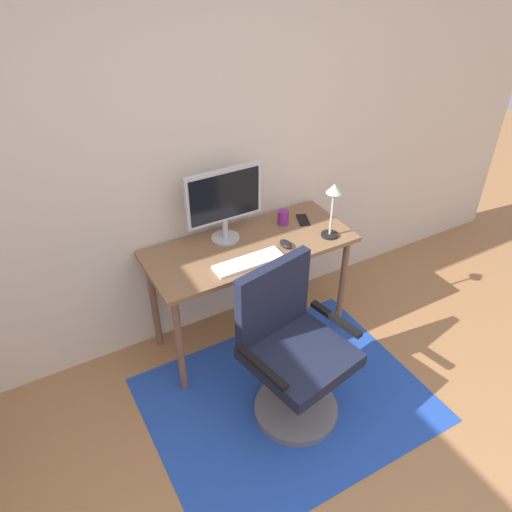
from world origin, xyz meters
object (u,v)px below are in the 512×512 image
object	(u,v)px
cell_phone	(303,220)
office_chair	(292,356)
computer_mouse	(286,244)
monitor	(224,199)
desk_lamp	(333,201)
coffee_cup	(283,217)
keyboard	(249,262)
desk	(250,257)

from	to	relation	value
cell_phone	office_chair	xyz separation A→B (m)	(-0.55, -0.74, -0.33)
computer_mouse	office_chair	size ratio (longest dim) A/B	0.11
monitor	office_chair	xyz separation A→B (m)	(0.00, -0.80, -0.61)
computer_mouse	desk_lamp	size ratio (longest dim) A/B	0.28
computer_mouse	coffee_cup	size ratio (longest dim) A/B	1.07
coffee_cup	office_chair	size ratio (longest dim) A/B	0.10
office_chair	monitor	bearing A→B (deg)	79.09
desk_lamp	office_chair	xyz separation A→B (m)	(-0.59, -0.50, -0.58)
keyboard	desk	bearing A→B (deg)	58.73
desk_lamp	office_chair	size ratio (longest dim) A/B	0.38
keyboard	computer_mouse	xyz separation A→B (m)	(0.29, 0.05, 0.01)
desk	coffee_cup	bearing A→B (deg)	19.74
coffee_cup	office_chair	xyz separation A→B (m)	(-0.41, -0.77, -0.38)
keyboard	office_chair	bearing A→B (deg)	-89.92
desk_lamp	cell_phone	bearing A→B (deg)	100.25
keyboard	computer_mouse	size ratio (longest dim) A/B	4.13
cell_phone	office_chair	distance (m)	0.98
monitor	computer_mouse	world-z (taller)	monitor
keyboard	cell_phone	world-z (taller)	keyboard
monitor	cell_phone	bearing A→B (deg)	-6.02
desk_lamp	office_chair	distance (m)	0.97
computer_mouse	coffee_cup	xyz separation A→B (m)	(0.13, 0.24, 0.03)
coffee_cup	desk_lamp	bearing A→B (deg)	-56.27
computer_mouse	keyboard	bearing A→B (deg)	-170.99
monitor	cell_phone	xyz separation A→B (m)	(0.55, -0.06, -0.28)
coffee_cup	desk	bearing A→B (deg)	-160.26
desk	computer_mouse	bearing A→B (deg)	-34.64
cell_phone	desk_lamp	world-z (taller)	desk_lamp
coffee_cup	cell_phone	distance (m)	0.15
monitor	coffee_cup	distance (m)	0.48
desk_lamp	desk	bearing A→B (deg)	161.77
monitor	desk_lamp	size ratio (longest dim) A/B	1.35
cell_phone	monitor	bearing A→B (deg)	-164.93
desk	computer_mouse	world-z (taller)	computer_mouse
monitor	office_chair	bearing A→B (deg)	-89.90
desk_lamp	office_chair	world-z (taller)	desk_lamp
cell_phone	desk	bearing A→B (deg)	-149.02
computer_mouse	coffee_cup	distance (m)	0.27
keyboard	desk_lamp	bearing A→B (deg)	0.89
coffee_cup	desk_lamp	distance (m)	0.39
computer_mouse	desk_lamp	xyz separation A→B (m)	(0.31, -0.04, 0.23)
keyboard	office_chair	size ratio (longest dim) A/B	0.44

